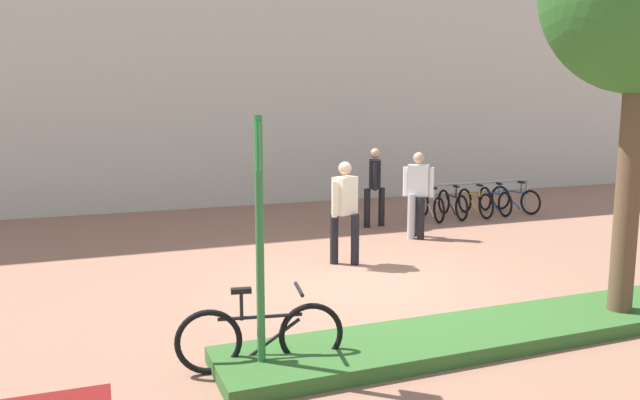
{
  "coord_description": "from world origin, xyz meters",
  "views": [
    {
      "loc": [
        -3.88,
        -7.91,
        2.61
      ],
      "look_at": [
        -0.13,
        1.7,
        1.03
      ],
      "focal_mm": 34.31,
      "sensor_mm": 36.0,
      "label": 1
    }
  ],
  "objects_px": {
    "bike_at_sign": "(261,336)",
    "person_suited_navy": "(375,182)",
    "bike_rack_cluster": "(474,201)",
    "bollard_steel": "(411,216)",
    "parking_sign_post": "(259,210)",
    "person_casual_tan": "(345,206)",
    "person_shirt_white": "(418,189)"
  },
  "relations": [
    {
      "from": "parking_sign_post",
      "to": "person_casual_tan",
      "type": "distance_m",
      "value": 4.46
    },
    {
      "from": "bike_at_sign",
      "to": "person_shirt_white",
      "type": "height_order",
      "value": "person_shirt_white"
    },
    {
      "from": "bike_at_sign",
      "to": "person_suited_navy",
      "type": "height_order",
      "value": "person_suited_navy"
    },
    {
      "from": "bike_rack_cluster",
      "to": "bollard_steel",
      "type": "height_order",
      "value": "bollard_steel"
    },
    {
      "from": "bike_at_sign",
      "to": "parking_sign_post",
      "type": "bearing_deg",
      "value": -104.31
    },
    {
      "from": "bike_rack_cluster",
      "to": "person_suited_navy",
      "type": "bearing_deg",
      "value": -172.72
    },
    {
      "from": "parking_sign_post",
      "to": "bollard_steel",
      "type": "height_order",
      "value": "parking_sign_post"
    },
    {
      "from": "bike_rack_cluster",
      "to": "person_shirt_white",
      "type": "distance_m",
      "value": 3.15
    },
    {
      "from": "bollard_steel",
      "to": "person_suited_navy",
      "type": "distance_m",
      "value": 1.49
    },
    {
      "from": "bike_at_sign",
      "to": "person_shirt_white",
      "type": "xyz_separation_m",
      "value": [
        4.63,
        4.9,
        0.63
      ]
    },
    {
      "from": "parking_sign_post",
      "to": "person_shirt_white",
      "type": "height_order",
      "value": "parking_sign_post"
    },
    {
      "from": "bollard_steel",
      "to": "person_casual_tan",
      "type": "xyz_separation_m",
      "value": [
        -2.04,
        -1.35,
        0.53
      ]
    },
    {
      "from": "bike_rack_cluster",
      "to": "bollard_steel",
      "type": "distance_m",
      "value": 3.25
    },
    {
      "from": "person_shirt_white",
      "to": "person_casual_tan",
      "type": "bearing_deg",
      "value": -147.65
    },
    {
      "from": "bike_rack_cluster",
      "to": "person_casual_tan",
      "type": "distance_m",
      "value": 5.72
    },
    {
      "from": "bike_rack_cluster",
      "to": "bollard_steel",
      "type": "bearing_deg",
      "value": -147.41
    },
    {
      "from": "bike_rack_cluster",
      "to": "person_shirt_white",
      "type": "xyz_separation_m",
      "value": [
        -2.57,
        -1.7,
        0.64
      ]
    },
    {
      "from": "bike_at_sign",
      "to": "person_suited_navy",
      "type": "xyz_separation_m",
      "value": [
        4.34,
        6.23,
        0.63
      ]
    },
    {
      "from": "bike_rack_cluster",
      "to": "person_casual_tan",
      "type": "bearing_deg",
      "value": -147.0
    },
    {
      "from": "parking_sign_post",
      "to": "person_casual_tan",
      "type": "height_order",
      "value": "parking_sign_post"
    },
    {
      "from": "bike_rack_cluster",
      "to": "person_shirt_white",
      "type": "relative_size",
      "value": 1.87
    },
    {
      "from": "bollard_steel",
      "to": "person_shirt_white",
      "type": "bearing_deg",
      "value": 15.04
    },
    {
      "from": "parking_sign_post",
      "to": "bike_at_sign",
      "type": "xyz_separation_m",
      "value": [
        0.04,
        0.15,
        -1.3
      ]
    },
    {
      "from": "bike_rack_cluster",
      "to": "person_casual_tan",
      "type": "height_order",
      "value": "person_casual_tan"
    },
    {
      "from": "parking_sign_post",
      "to": "bollard_steel",
      "type": "bearing_deg",
      "value": 47.96
    },
    {
      "from": "bike_at_sign",
      "to": "person_suited_navy",
      "type": "distance_m",
      "value": 7.62
    },
    {
      "from": "person_casual_tan",
      "to": "bollard_steel",
      "type": "bearing_deg",
      "value": 33.54
    },
    {
      "from": "bike_at_sign",
      "to": "bollard_steel",
      "type": "distance_m",
      "value": 6.6
    },
    {
      "from": "bike_rack_cluster",
      "to": "person_suited_navy",
      "type": "height_order",
      "value": "person_suited_navy"
    },
    {
      "from": "parking_sign_post",
      "to": "person_shirt_white",
      "type": "bearing_deg",
      "value": 47.19
    },
    {
      "from": "person_shirt_white",
      "to": "person_suited_navy",
      "type": "xyz_separation_m",
      "value": [
        -0.3,
        1.34,
        0.0
      ]
    },
    {
      "from": "parking_sign_post",
      "to": "bike_rack_cluster",
      "type": "height_order",
      "value": "parking_sign_post"
    }
  ]
}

